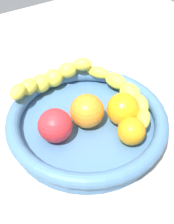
{
  "coord_description": "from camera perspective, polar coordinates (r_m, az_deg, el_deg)",
  "views": [
    {
      "loc": [
        22.24,
        34.14,
        46.4
      ],
      "look_at": [
        0.0,
        0.0,
        8.11
      ],
      "focal_mm": 47.43,
      "sensor_mm": 36.0,
      "label": 1
    }
  ],
  "objects": [
    {
      "name": "banana_draped_left",
      "position": [
        0.63,
        -7.39,
        6.31
      ],
      "size": [
        20.41,
        7.29,
        5.58
      ],
      "color": "yellow",
      "rests_on": "fruit_bowl"
    },
    {
      "name": "tomato_red",
      "position": [
        0.53,
        -5.98,
        -2.84
      ],
      "size": [
        6.32,
        6.32,
        6.32
      ],
      "primitive_type": "sphere",
      "color": "red",
      "rests_on": "fruit_bowl"
    },
    {
      "name": "orange_mid_left",
      "position": [
        0.57,
        6.97,
        0.55
      ],
      "size": [
        6.38,
        6.38,
        6.38
      ],
      "primitive_type": "sphere",
      "color": "orange",
      "rests_on": "fruit_bowl"
    },
    {
      "name": "kitchen_counter",
      "position": [
        0.61,
        -0.0,
        -4.56
      ],
      "size": [
        120.0,
        120.0,
        3.0
      ],
      "primitive_type": "cube",
      "color": "#B2A99A",
      "rests_on": "ground"
    },
    {
      "name": "orange_mid_right",
      "position": [
        0.54,
        8.56,
        -3.67
      ],
      "size": [
        5.18,
        5.18,
        5.18
      ],
      "primitive_type": "sphere",
      "color": "orange",
      "rests_on": "fruit_bowl"
    },
    {
      "name": "orange_front",
      "position": [
        0.56,
        0.24,
        0.41
      ],
      "size": [
        6.54,
        6.54,
        6.54
      ],
      "primitive_type": "sphere",
      "color": "orange",
      "rests_on": "fruit_bowl"
    },
    {
      "name": "fruit_bowl",
      "position": [
        0.58,
        -0.0,
        -1.89
      ],
      "size": [
        31.22,
        31.22,
        4.84
      ],
      "color": "teal",
      "rests_on": "kitchen_counter"
    },
    {
      "name": "banana_draped_right",
      "position": [
        0.62,
        7.52,
        3.72
      ],
      "size": [
        8.32,
        22.19,
        4.23
      ],
      "color": "yellow",
      "rests_on": "fruit_bowl"
    }
  ]
}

